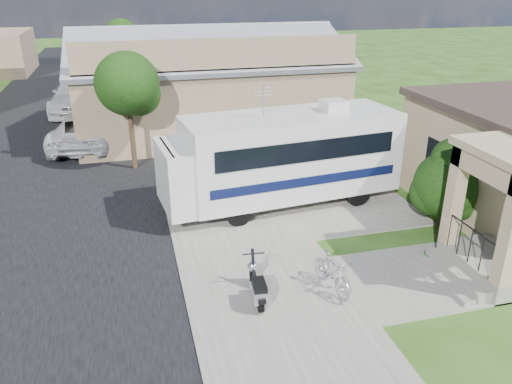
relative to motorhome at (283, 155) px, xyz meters
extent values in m
plane|color=#1E3D10|center=(-0.87, -4.29, -1.70)|extent=(120.00, 120.00, 0.00)
cube|color=black|center=(-8.37, 5.71, -1.69)|extent=(9.00, 80.00, 0.02)
cube|color=#636159|center=(-1.87, 5.71, -1.67)|extent=(4.00, 80.00, 0.06)
cube|color=#636159|center=(0.63, 0.21, -1.68)|extent=(7.00, 6.00, 0.05)
cube|color=#636159|center=(2.13, -5.29, -1.68)|extent=(4.00, 3.00, 0.05)
cube|color=black|center=(4.61, -1.59, 0.00)|extent=(0.04, 1.10, 1.20)
cube|color=#636159|center=(3.83, -5.59, -1.45)|extent=(1.60, 2.40, 0.50)
cube|color=#636159|center=(2.83, -5.59, -1.54)|extent=(0.40, 2.16, 0.32)
cube|color=#636159|center=(2.48, -5.59, -1.62)|extent=(0.35, 2.16, 0.16)
cube|color=tan|center=(3.21, -4.56, 0.15)|extent=(0.35, 0.35, 2.70)
cube|color=tan|center=(3.21, -6.61, 0.15)|extent=(0.35, 0.35, 2.70)
cube|color=tan|center=(3.21, -5.59, 1.25)|extent=(0.35, 2.40, 0.50)
cylinder|color=black|center=(3.08, -5.59, -0.30)|extent=(0.04, 1.70, 0.04)
cube|color=#745F48|center=(-0.87, 9.71, 0.10)|extent=(12.00, 8.00, 3.60)
cube|color=slate|center=(-0.87, 7.71, 2.45)|extent=(12.50, 4.40, 1.78)
cube|color=slate|center=(-0.87, 11.71, 2.45)|extent=(12.50, 4.40, 1.78)
cube|color=slate|center=(-0.87, 9.71, 3.15)|extent=(12.50, 0.50, 0.22)
cube|color=#745F48|center=(-0.87, 5.81, 2.45)|extent=(11.76, 0.20, 1.30)
cylinder|color=black|center=(-4.67, 4.71, -0.13)|extent=(0.20, 0.20, 3.15)
sphere|color=black|center=(-4.67, 4.71, 1.67)|extent=(2.40, 2.40, 2.40)
sphere|color=black|center=(-4.27, 4.91, 1.22)|extent=(1.68, 1.68, 1.68)
cylinder|color=black|center=(-4.67, 14.71, -0.06)|extent=(0.20, 0.20, 3.29)
sphere|color=black|center=(-4.67, 14.71, 1.82)|extent=(2.40, 2.40, 2.40)
sphere|color=black|center=(-4.27, 14.91, 1.35)|extent=(1.68, 1.68, 1.68)
cylinder|color=black|center=(-4.67, 23.71, -0.20)|extent=(0.20, 0.20, 3.01)
sphere|color=black|center=(-4.67, 23.71, 1.52)|extent=(2.40, 2.40, 2.40)
sphere|color=black|center=(-4.27, 23.91, 1.09)|extent=(1.68, 1.68, 1.68)
cube|color=beige|center=(0.29, 0.03, 0.03)|extent=(7.17, 3.21, 2.58)
cube|color=beige|center=(-3.55, -0.39, -0.26)|extent=(1.04, 2.43, 1.98)
cube|color=black|center=(-3.73, -0.40, 0.28)|extent=(0.29, 2.10, 0.89)
cube|color=black|center=(0.43, -1.22, 0.50)|extent=(5.87, 0.67, 0.64)
cube|color=black|center=(0.16, 1.28, 0.50)|extent=(5.87, 0.67, 0.64)
cube|color=black|center=(0.43, -1.21, -0.48)|extent=(6.22, 0.69, 0.30)
cube|color=black|center=(0.16, 1.28, -0.48)|extent=(6.22, 0.69, 0.30)
cube|color=beige|center=(1.77, 0.19, 1.50)|extent=(0.86, 0.78, 0.35)
cylinder|color=#AEADB5|center=(-0.69, -0.08, 1.82)|extent=(0.04, 0.04, 0.99)
cylinder|color=black|center=(-1.80, -1.29, -1.26)|extent=(0.82, 0.36, 0.79)
cylinder|color=black|center=(-2.03, 0.88, -1.26)|extent=(0.82, 0.36, 0.79)
cylinder|color=black|center=(2.34, -0.84, -1.26)|extent=(0.82, 0.36, 0.79)
cylinder|color=black|center=(2.11, 1.33, -1.26)|extent=(0.82, 0.36, 0.79)
cylinder|color=black|center=(4.32, -2.75, -1.30)|extent=(0.16, 0.16, 0.81)
sphere|color=black|center=(4.32, -2.75, -0.38)|extent=(2.04, 2.04, 2.04)
sphere|color=black|center=(4.73, -2.45, 0.03)|extent=(1.63, 1.63, 1.63)
sphere|color=black|center=(4.01, -2.55, -0.68)|extent=(1.43, 1.43, 1.43)
sphere|color=black|center=(4.52, -3.06, -0.79)|extent=(1.22, 1.22, 1.22)
sphere|color=black|center=(4.32, -2.75, 0.44)|extent=(1.22, 1.22, 1.22)
cylinder|color=black|center=(-2.26, -5.64, -1.43)|extent=(0.15, 0.43, 0.42)
cylinder|color=black|center=(-2.17, -4.58, -1.43)|extent=(0.15, 0.43, 0.42)
cube|color=#AEADB5|center=(-2.22, -5.16, -1.37)|extent=(0.33, 0.55, 0.08)
cube|color=#AEADB5|center=(-2.26, -5.54, -1.24)|extent=(0.37, 0.56, 0.29)
cube|color=black|center=(-2.25, -5.49, -1.05)|extent=(0.34, 0.60, 0.12)
cube|color=black|center=(-2.28, -5.78, -1.26)|extent=(0.19, 0.21, 0.10)
cylinder|color=black|center=(-2.18, -4.65, -1.05)|extent=(0.10, 0.33, 0.80)
sphere|color=#AEADB5|center=(-2.17, -4.58, -1.11)|extent=(0.27, 0.27, 0.27)
sphere|color=black|center=(-2.17, -4.50, -1.11)|extent=(0.12, 0.12, 0.12)
cylinder|color=black|center=(-2.19, -4.72, -0.68)|extent=(0.53, 0.08, 0.03)
cube|color=black|center=(-2.17, -4.58, -1.32)|extent=(0.16, 0.28, 0.06)
imported|color=#AEADB5|center=(-0.40, -5.24, -1.23)|extent=(0.68, 1.62, 0.94)
imported|color=silver|center=(-6.59, 8.35, -0.92)|extent=(3.32, 5.93, 1.57)
imported|color=silver|center=(-7.34, 15.34, -0.79)|extent=(3.30, 6.55, 1.82)
cylinder|color=#166F1F|center=(2.80, -4.57, -1.62)|extent=(0.39, 0.39, 0.17)
camera|label=1|loc=(-4.72, -14.63, 5.29)|focal=35.00mm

